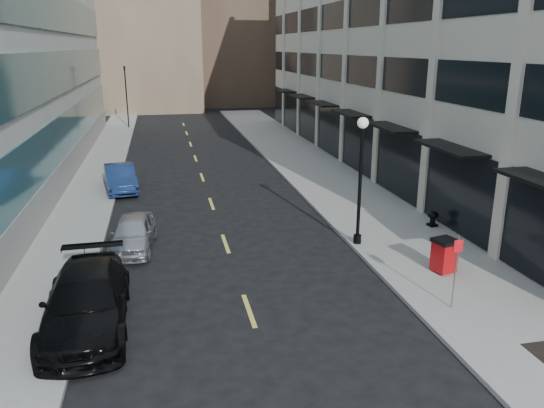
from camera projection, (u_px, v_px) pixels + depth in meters
name	position (u px, v px, depth m)	size (l,w,h in m)	color
sidewalk_right	(347.00, 194.00, 29.35)	(5.00, 80.00, 0.15)	gray
sidewalk_left	(82.00, 210.00, 26.59)	(3.00, 80.00, 0.15)	gray
building_right	(451.00, 30.00, 35.21)	(15.30, 46.50, 18.25)	#C0B5A2
skyline_tan_far	(72.00, 24.00, 76.35)	(12.00, 14.00, 22.00)	#7D6C51
skyline_stone	(309.00, 30.00, 71.70)	(10.00, 14.00, 20.00)	#C0B5A2
road_centerline	(218.00, 221.00, 25.08)	(0.15, 68.20, 0.01)	#D8CC4C
traffic_signal	(125.00, 70.00, 51.42)	(0.66, 0.66, 6.98)	black
car_black_pickup	(86.00, 301.00, 15.45)	(2.35, 5.77, 1.67)	black
car_silver_sedan	(133.00, 233.00, 21.48)	(1.64, 4.07, 1.39)	#989CA0
car_blue_sedan	(120.00, 178.00, 30.14)	(1.59, 4.57, 1.51)	navy
trash_bin	(444.00, 254.00, 18.94)	(0.94, 0.95, 1.25)	#A80B0D
lamppost	(361.00, 169.00, 21.03)	(0.44, 0.44, 5.31)	black
sign_post	(456.00, 261.00, 16.08)	(0.28, 0.06, 2.41)	slate
urn_planter	(433.00, 217.00, 23.89)	(0.50, 0.50, 0.69)	black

